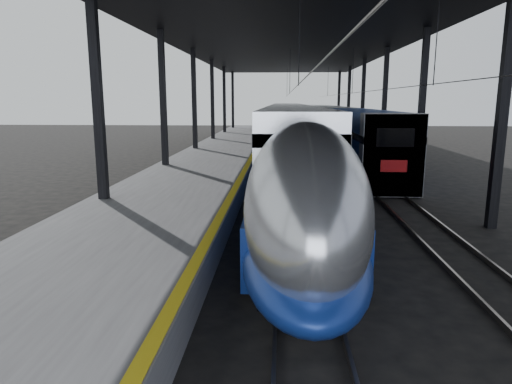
{
  "coord_description": "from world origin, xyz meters",
  "views": [
    {
      "loc": [
        1.37,
        -12.75,
        4.89
      ],
      "look_at": [
        0.57,
        1.64,
        2.0
      ],
      "focal_mm": 32.0,
      "sensor_mm": 36.0,
      "label": 1
    }
  ],
  "objects": [
    {
      "name": "platform",
      "position": [
        -3.5,
        20.0,
        0.5
      ],
      "size": [
        6.0,
        80.0,
        1.0
      ],
      "primitive_type": "cube",
      "color": "#4C4C4F",
      "rests_on": "ground"
    },
    {
      "name": "canopy",
      "position": [
        1.9,
        20.0,
        9.12
      ],
      "size": [
        18.0,
        75.0,
        9.47
      ],
      "color": "black",
      "rests_on": "ground"
    },
    {
      "name": "second_train",
      "position": [
        7.0,
        37.51,
        2.17
      ],
      "size": [
        3.11,
        56.05,
        4.28
      ],
      "color": "navy",
      "rests_on": "ground"
    },
    {
      "name": "ground",
      "position": [
        0.0,
        0.0,
        0.0
      ],
      "size": [
        160.0,
        160.0,
        0.0
      ],
      "primitive_type": "plane",
      "color": "black",
      "rests_on": "ground"
    },
    {
      "name": "yellow_strip",
      "position": [
        -0.7,
        20.0,
        1.0
      ],
      "size": [
        0.3,
        80.0,
        0.01
      ],
      "primitive_type": "cube",
      "color": "gold",
      "rests_on": "platform"
    },
    {
      "name": "rails",
      "position": [
        4.5,
        20.0,
        0.08
      ],
      "size": [
        6.52,
        80.0,
        0.16
      ],
      "color": "slate",
      "rests_on": "ground"
    },
    {
      "name": "tgv_train",
      "position": [
        2.0,
        26.04,
        2.13
      ],
      "size": [
        3.18,
        65.2,
        4.55
      ],
      "color": "#B1B3B8",
      "rests_on": "ground"
    }
  ]
}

